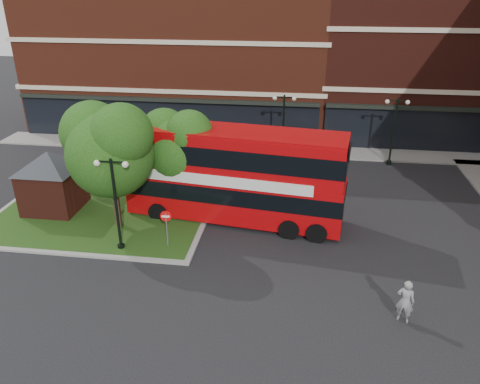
# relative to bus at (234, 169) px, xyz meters

# --- Properties ---
(ground) EXTENTS (120.00, 120.00, 0.00)m
(ground) POSITION_rel_bus_xyz_m (0.22, -4.40, -3.07)
(ground) COLOR black
(ground) RESTS_ON ground
(pavement_far) EXTENTS (44.00, 3.00, 0.12)m
(pavement_far) POSITION_rel_bus_xyz_m (0.22, 12.10, -3.01)
(pavement_far) COLOR slate
(pavement_far) RESTS_ON ground
(terrace_far_left) EXTENTS (26.00, 12.00, 14.00)m
(terrace_far_left) POSITION_rel_bus_xyz_m (-7.78, 19.60, 3.93)
(terrace_far_left) COLOR maroon
(terrace_far_left) RESTS_ON ground
(terrace_far_right) EXTENTS (18.00, 12.00, 16.00)m
(terrace_far_right) POSITION_rel_bus_xyz_m (14.22, 19.60, 4.93)
(terrace_far_right) COLOR #471911
(terrace_far_right) RESTS_ON ground
(traffic_island) EXTENTS (12.60, 7.60, 0.15)m
(traffic_island) POSITION_rel_bus_xyz_m (-7.78, -1.40, -3.01)
(traffic_island) COLOR gray
(traffic_island) RESTS_ON ground
(kiosk) EXTENTS (6.51, 6.51, 3.60)m
(kiosk) POSITION_rel_bus_xyz_m (-10.78, -0.40, -0.76)
(kiosk) COLOR #471911
(kiosk) RESTS_ON traffic_island
(tree_island_west) EXTENTS (5.40, 4.71, 7.21)m
(tree_island_west) POSITION_rel_bus_xyz_m (-6.38, -1.82, 1.72)
(tree_island_west) COLOR #2D2116
(tree_island_west) RESTS_ON ground
(tree_island_east) EXTENTS (4.46, 3.90, 6.29)m
(tree_island_east) POSITION_rel_bus_xyz_m (-3.36, 0.66, 1.17)
(tree_island_east) COLOR #2D2116
(tree_island_east) RESTS_ON ground
(lamp_island) EXTENTS (1.72, 0.36, 5.00)m
(lamp_island) POSITION_rel_bus_xyz_m (-5.28, -4.20, -0.25)
(lamp_island) COLOR black
(lamp_island) RESTS_ON ground
(lamp_far_left) EXTENTS (1.72, 0.36, 5.00)m
(lamp_far_left) POSITION_rel_bus_xyz_m (2.22, 10.10, -0.25)
(lamp_far_left) COLOR black
(lamp_far_left) RESTS_ON ground
(lamp_far_right) EXTENTS (1.72, 0.36, 5.00)m
(lamp_far_right) POSITION_rel_bus_xyz_m (10.22, 10.10, -0.25)
(lamp_far_right) COLOR black
(lamp_far_right) RESTS_ON ground
(bus) EXTENTS (12.53, 4.40, 4.68)m
(bus) POSITION_rel_bus_xyz_m (0.00, 0.00, 0.00)
(bus) COLOR #AA0609
(bus) RESTS_ON ground
(woman) EXTENTS (0.83, 0.68, 1.94)m
(woman) POSITION_rel_bus_xyz_m (8.10, -7.90, -2.10)
(woman) COLOR gray
(woman) RESTS_ON ground
(car_silver) EXTENTS (3.96, 1.89, 1.31)m
(car_silver) POSITION_rel_bus_xyz_m (0.38, 10.10, -2.42)
(car_silver) COLOR #ACAFB3
(car_silver) RESTS_ON ground
(car_white) EXTENTS (4.71, 2.09, 1.50)m
(car_white) POSITION_rel_bus_xyz_m (3.75, 10.10, -2.32)
(car_white) COLOR silver
(car_white) RESTS_ON ground
(no_entry_sign) EXTENTS (0.58, 0.09, 2.11)m
(no_entry_sign) POSITION_rel_bus_xyz_m (-2.97, -3.63, -1.57)
(no_entry_sign) COLOR slate
(no_entry_sign) RESTS_ON ground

